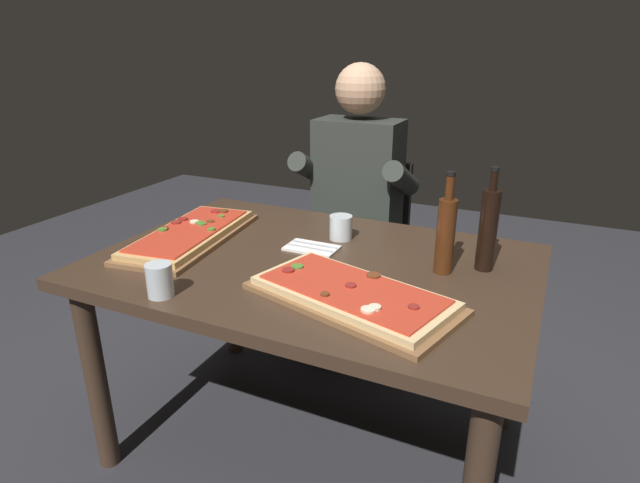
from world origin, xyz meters
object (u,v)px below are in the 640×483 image
tumbler_far_side (342,229)px  seated_diner (354,198)px  wine_bottle_dark (488,229)px  tumbler_near_camera (160,282)px  pizza_rectangular_left (190,235)px  oil_bottle_amber (446,233)px  pizza_rectangular_front (352,295)px  diner_chair (362,242)px  dining_table (314,287)px

tumbler_far_side → seated_diner: bearing=106.7°
tumbler_far_side → seated_diner: seated_diner is taller
wine_bottle_dark → seated_diner: (-0.66, 0.57, -0.13)m
tumbler_far_side → tumbler_near_camera: bearing=-114.1°
pizza_rectangular_left → tumbler_far_side: bearing=26.2°
oil_bottle_amber → seated_diner: 0.86m
wine_bottle_dark → pizza_rectangular_left: bearing=-169.7°
oil_bottle_amber → pizza_rectangular_front: bearing=-121.0°
tumbler_far_side → oil_bottle_amber: bearing=-19.1°
wine_bottle_dark → tumbler_far_side: 0.52m
pizza_rectangular_left → pizza_rectangular_front: bearing=-15.6°
pizza_rectangular_front → pizza_rectangular_left: size_ratio=1.02×
tumbler_near_camera → diner_chair: bearing=84.1°
dining_table → pizza_rectangular_front: (0.22, -0.21, 0.12)m
tumbler_far_side → seated_diner: 0.53m
tumbler_near_camera → seated_diner: 1.15m
tumbler_near_camera → dining_table: bearing=55.5°
oil_bottle_amber → tumbler_far_side: oil_bottle_amber is taller
dining_table → oil_bottle_amber: bearing=12.7°
pizza_rectangular_front → wine_bottle_dark: wine_bottle_dark is taller
wine_bottle_dark → oil_bottle_amber: size_ratio=1.03×
pizza_rectangular_left → oil_bottle_amber: (0.89, 0.10, 0.11)m
wine_bottle_dark → pizza_rectangular_front: bearing=-127.7°
diner_chair → wine_bottle_dark: bearing=-46.1°
wine_bottle_dark → diner_chair: wine_bottle_dark is taller
wine_bottle_dark → tumbler_far_side: (-0.51, 0.06, -0.10)m
dining_table → tumbler_far_side: (0.00, 0.23, 0.13)m
pizza_rectangular_front → tumbler_near_camera: bearing=-158.6°
dining_table → oil_bottle_amber: (0.40, 0.09, 0.22)m
dining_table → diner_chair: size_ratio=1.61×
pizza_rectangular_left → seated_diner: seated_diner is taller
tumbler_far_side → pizza_rectangular_front: bearing=-63.8°
pizza_rectangular_front → wine_bottle_dark: bearing=52.3°
wine_bottle_dark → seated_diner: 0.88m
dining_table → pizza_rectangular_front: pizza_rectangular_front is taller
oil_bottle_amber → tumbler_near_camera: oil_bottle_amber is taller
diner_chair → seated_diner: seated_diner is taller
tumbler_near_camera → pizza_rectangular_left: bearing=117.8°
oil_bottle_amber → tumbler_near_camera: 0.85m
oil_bottle_amber → tumbler_far_side: 0.43m
tumbler_near_camera → diner_chair: diner_chair is taller
pizza_rectangular_front → wine_bottle_dark: 0.49m
wine_bottle_dark → tumbler_far_side: bearing=173.3°
oil_bottle_amber → dining_table: bearing=-167.3°
dining_table → diner_chair: 0.88m
pizza_rectangular_left → tumbler_far_side: tumbler_far_side is taller
oil_bottle_amber → tumbler_far_side: size_ratio=3.66×
oil_bottle_amber → tumbler_near_camera: (-0.68, -0.50, -0.09)m
oil_bottle_amber → tumbler_near_camera: size_ratio=3.31×
pizza_rectangular_left → tumbler_near_camera: bearing=-62.2°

